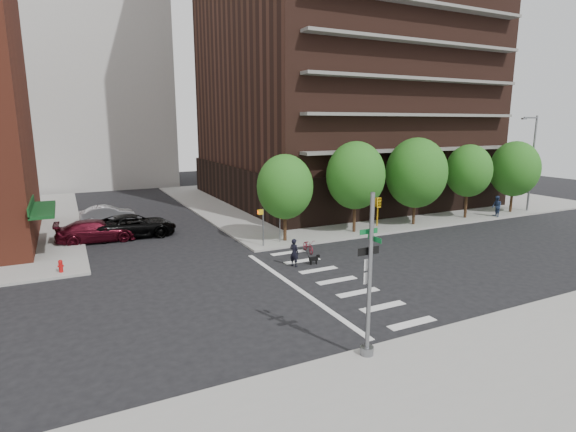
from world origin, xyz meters
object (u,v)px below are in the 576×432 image
Objects in this scene: parked_car_black at (134,226)px; scooter at (308,246)px; parked_car_silver at (108,214)px; fire_hydrant at (61,265)px; traffic_signal at (370,288)px; dog_walker at (294,253)px; parked_car_maroon at (97,231)px; pedestrian_far at (497,206)px.

parked_car_black is 13.65m from scooter.
scooter is (11.11, -15.76, -0.30)m from parked_car_silver.
parked_car_silver is (3.66, 13.50, 0.19)m from fire_hydrant.
traffic_signal is 11.21m from dog_walker.
dog_walker reaches higher than parked_car_silver.
traffic_signal reaches higher than parked_car_black.
dog_walker reaches higher than fire_hydrant.
dog_walker is (7.56, -11.79, -0.00)m from parked_car_black.
fire_hydrant is at bearing 147.95° from parked_car_black.
scooter is at bearing -124.37° from parked_car_maroon.
dog_walker is 23.10m from pedestrian_far.
traffic_signal is 18.42m from fire_hydrant.
traffic_signal is at bearing -168.22° from parked_car_silver.
parked_car_maroon is 15.35m from dog_walker.
fire_hydrant is 7.35m from parked_car_maroon.
parked_car_silver is 2.63× the size of dog_walker.
parked_car_black is 3.23× the size of pedestrian_far.
scooter is (9.77, -9.53, -0.42)m from parked_car_black.
parked_car_black is 3.60× the size of dog_walker.
fire_hydrant is at bearing 163.41° from parked_car_maroon.
traffic_signal is 23.60m from parked_car_maroon.
scooter is (4.74, 13.03, -2.26)m from traffic_signal.
fire_hydrant is at bearing 178.62° from scooter.
scooter is at bearing -8.73° from fire_hydrant.
parked_car_black is (-5.03, 22.55, -1.84)m from traffic_signal.
parked_car_black is 1.37× the size of parked_car_silver.
parked_car_silver is at bearing -89.79° from pedestrian_far.
dog_walker reaches higher than parked_car_maroon.
parked_car_silver is at bearing -8.87° from parked_car_maroon.
traffic_signal reaches higher than parked_car_maroon.
parked_car_maroon is at bearing -78.64° from pedestrian_far.
parked_car_maroon is 2.92× the size of pedestrian_far.
dog_walker is (12.56, -4.53, 0.30)m from fire_hydrant.
pedestrian_far is (30.27, -7.56, 0.25)m from parked_car_black.
fire_hydrant is 0.13× the size of parked_car_maroon.
scooter is 3.19m from dog_walker.
fire_hydrant is 14.95m from scooter.
fire_hydrant is 0.44× the size of scooter.
dog_walker is at bearing -19.84° from fire_hydrant.
traffic_signal reaches higher than pedestrian_far.
fire_hydrant is at bearing 123.26° from traffic_signal.
scooter is at bearing -60.73° from pedestrian_far.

